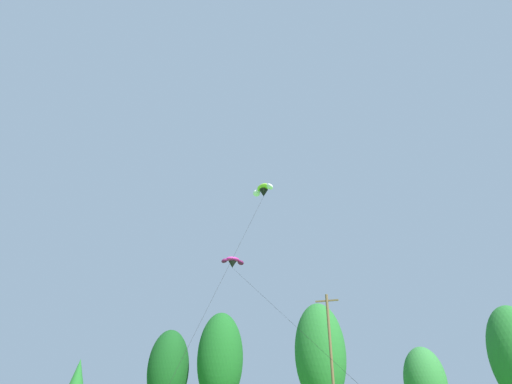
% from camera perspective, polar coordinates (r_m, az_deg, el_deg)
% --- Properties ---
extents(treeline_tree_b, '(4.98, 4.98, 11.79)m').
position_cam_1_polar(treeline_tree_b, '(56.72, -11.73, -22.35)').
color(treeline_tree_b, '#472D19').
rests_on(treeline_tree_b, ground_plane).
extents(treeline_tree_c, '(5.48, 5.48, 13.64)m').
position_cam_1_polar(treeline_tree_c, '(54.68, -4.85, -21.42)').
color(treeline_tree_c, '#472D19').
rests_on(treeline_tree_c, ground_plane).
extents(treeline_tree_d, '(5.40, 5.40, 13.35)m').
position_cam_1_polar(treeline_tree_d, '(48.64, 8.64, -20.68)').
color(treeline_tree_d, '#472D19').
rests_on(treeline_tree_d, ground_plane).
extents(treeline_tree_e, '(4.09, 4.09, 8.49)m').
position_cam_1_polar(treeline_tree_e, '(48.77, 21.83, -22.69)').
color(treeline_tree_e, '#472D19').
rests_on(treeline_tree_e, ground_plane).
extents(utility_pole, '(2.20, 0.26, 12.56)m').
position_cam_1_polar(utility_pole, '(41.31, 10.12, -21.53)').
color(utility_pole, brown).
rests_on(utility_pole, ground_plane).
extents(parafoil_kite_high_lime_white, '(3.35, 11.23, 17.62)m').
position_cam_1_polar(parafoil_kite_high_lime_white, '(34.64, 0.97, 0.21)').
color(parafoil_kite_high_lime_white, '#93D633').
extents(parafoil_kite_mid_magenta, '(14.44, 16.04, 13.16)m').
position_cam_1_polar(parafoil_kite_mid_magenta, '(37.79, -3.15, -9.40)').
color(parafoil_kite_mid_magenta, '#D12893').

